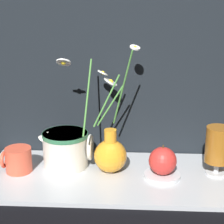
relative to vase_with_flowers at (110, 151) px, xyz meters
The scene contains 8 objects.
ground_plane 0.08m from the vase_with_flowers, 68.08° to the right, with size 6.00×6.00×0.00m, color black.
shelf 0.07m from the vase_with_flowers, 68.08° to the right, with size 0.76×0.33×0.01m.
vase_with_flowers is the anchor object (origin of this frame).
yellow_mug 0.27m from the vase_with_flowers, behind, with size 0.09×0.08×0.07m.
ceramic_pitcher 0.14m from the vase_with_flowers, 168.47° to the left, with size 0.16×0.14×0.12m.
tea_glass 0.31m from the vase_with_flowers, ahead, with size 0.07×0.07×0.14m.
saucer_plate 0.16m from the vase_with_flowers, 11.74° to the right, with size 0.10×0.10×0.01m.
orange_fruit 0.15m from the vase_with_flowers, 11.74° to the right, with size 0.08×0.08×0.09m.
Camera 1 is at (0.05, -0.98, 0.50)m, focal length 60.00 mm.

